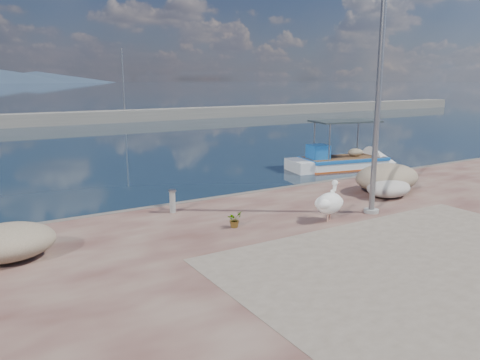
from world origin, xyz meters
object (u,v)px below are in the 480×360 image
object	(u,v)px
boat_right	(342,164)
pelican	(330,203)
lamp_post	(377,101)
bollard_near	(172,200)

from	to	relation	value
boat_right	pelican	bearing A→B (deg)	-124.40
boat_right	pelican	world-z (taller)	boat_right
pelican	lamp_post	world-z (taller)	lamp_post
pelican	bollard_near	size ratio (longest dim) A/B	1.68
lamp_post	bollard_near	size ratio (longest dim) A/B	10.04
boat_right	bollard_near	distance (m)	12.05
pelican	bollard_near	xyz separation A→B (m)	(-3.41, 3.08, -0.15)
boat_right	pelican	xyz separation A→B (m)	(-7.74, -7.59, 0.81)
bollard_near	lamp_post	bearing A→B (deg)	-31.39
bollard_near	boat_right	bearing A→B (deg)	22.05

